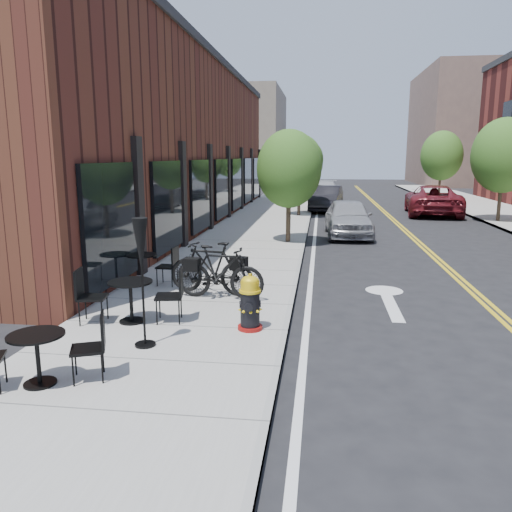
{
  "coord_description": "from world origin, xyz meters",
  "views": [
    {
      "loc": [
        0.51,
        -8.08,
        3.04
      ],
      "look_at": [
        -0.8,
        1.96,
        1.0
      ],
      "focal_mm": 35.0,
      "sensor_mm": 36.0,
      "label": 1
    }
  ],
  "objects_px": {
    "bistro_set_a": "(37,352)",
    "patio_umbrella": "(141,255)",
    "parked_car_b": "(326,199)",
    "fire_hydrant": "(250,303)",
    "bistro_set_c": "(142,264)",
    "bicycle_right": "(220,272)",
    "parked_car_far": "(433,200)",
    "parked_car_c": "(326,190)",
    "bistro_set_b": "(131,295)",
    "bicycle_left": "(211,268)",
    "parked_car_a": "(348,218)"
  },
  "relations": [
    {
      "from": "bistro_set_a",
      "to": "patio_umbrella",
      "type": "height_order",
      "value": "patio_umbrella"
    },
    {
      "from": "parked_car_b",
      "to": "fire_hydrant",
      "type": "bearing_deg",
      "value": -86.89
    },
    {
      "from": "bistro_set_c",
      "to": "bicycle_right",
      "type": "bearing_deg",
      "value": -22.39
    },
    {
      "from": "parked_car_b",
      "to": "parked_car_far",
      "type": "bearing_deg",
      "value": -4.01
    },
    {
      "from": "parked_car_c",
      "to": "bistro_set_c",
      "type": "bearing_deg",
      "value": -97.91
    },
    {
      "from": "fire_hydrant",
      "to": "bistro_set_b",
      "type": "relative_size",
      "value": 0.53
    },
    {
      "from": "bicycle_left",
      "to": "bistro_set_c",
      "type": "height_order",
      "value": "bicycle_left"
    },
    {
      "from": "parked_car_b",
      "to": "bistro_set_a",
      "type": "bearing_deg",
      "value": -92.48
    },
    {
      "from": "bistro_set_c",
      "to": "parked_car_b",
      "type": "distance_m",
      "value": 17.95
    },
    {
      "from": "bistro_set_b",
      "to": "fire_hydrant",
      "type": "bearing_deg",
      "value": -13.3
    },
    {
      "from": "bicycle_right",
      "to": "parked_car_c",
      "type": "xyz_separation_m",
      "value": [
        2.32,
        26.65,
        -0.03
      ]
    },
    {
      "from": "fire_hydrant",
      "to": "bicycle_right",
      "type": "height_order",
      "value": "bicycle_right"
    },
    {
      "from": "patio_umbrella",
      "to": "parked_car_far",
      "type": "xyz_separation_m",
      "value": [
        8.47,
        20.05,
        -0.78
      ]
    },
    {
      "from": "bicycle_right",
      "to": "parked_car_far",
      "type": "height_order",
      "value": "parked_car_far"
    },
    {
      "from": "bistro_set_c",
      "to": "bistro_set_a",
      "type": "bearing_deg",
      "value": -80.83
    },
    {
      "from": "bistro_set_c",
      "to": "parked_car_a",
      "type": "bearing_deg",
      "value": 62.52
    },
    {
      "from": "fire_hydrant",
      "to": "bistro_set_b",
      "type": "bearing_deg",
      "value": 165.34
    },
    {
      "from": "fire_hydrant",
      "to": "bicycle_left",
      "type": "height_order",
      "value": "bicycle_left"
    },
    {
      "from": "fire_hydrant",
      "to": "parked_car_a",
      "type": "relative_size",
      "value": 0.23
    },
    {
      "from": "bicycle_right",
      "to": "parked_car_far",
      "type": "bearing_deg",
      "value": -18.29
    },
    {
      "from": "bistro_set_b",
      "to": "parked_car_c",
      "type": "xyz_separation_m",
      "value": [
        3.6,
        28.32,
        0.04
      ]
    },
    {
      "from": "bicycle_left",
      "to": "parked_car_c",
      "type": "height_order",
      "value": "parked_car_c"
    },
    {
      "from": "patio_umbrella",
      "to": "parked_car_c",
      "type": "bearing_deg",
      "value": 84.23
    },
    {
      "from": "parked_car_b",
      "to": "parked_car_c",
      "type": "height_order",
      "value": "parked_car_b"
    },
    {
      "from": "bicycle_right",
      "to": "parked_car_a",
      "type": "xyz_separation_m",
      "value": [
        3.07,
        9.52,
        0.03
      ]
    },
    {
      "from": "bistro_set_b",
      "to": "parked_car_c",
      "type": "height_order",
      "value": "parked_car_c"
    },
    {
      "from": "bicycle_right",
      "to": "bistro_set_b",
      "type": "bearing_deg",
      "value": 148.7
    },
    {
      "from": "bicycle_right",
      "to": "bistro_set_c",
      "type": "relative_size",
      "value": 1.11
    },
    {
      "from": "bistro_set_a",
      "to": "parked_car_c",
      "type": "distance_m",
      "value": 31.11
    },
    {
      "from": "fire_hydrant",
      "to": "bicycle_right",
      "type": "distance_m",
      "value": 1.99
    },
    {
      "from": "bicycle_right",
      "to": "bistro_set_a",
      "type": "height_order",
      "value": "bicycle_right"
    },
    {
      "from": "bicycle_left",
      "to": "parked_car_c",
      "type": "bearing_deg",
      "value": -175.78
    },
    {
      "from": "patio_umbrella",
      "to": "parked_car_b",
      "type": "relative_size",
      "value": 0.47
    },
    {
      "from": "bicycle_right",
      "to": "parked_car_b",
      "type": "height_order",
      "value": "parked_car_b"
    },
    {
      "from": "bistro_set_c",
      "to": "parked_car_b",
      "type": "height_order",
      "value": "parked_car_b"
    },
    {
      "from": "bicycle_left",
      "to": "bicycle_right",
      "type": "bearing_deg",
      "value": 47.36
    },
    {
      "from": "bistro_set_b",
      "to": "bistro_set_a",
      "type": "bearing_deg",
      "value": -106.25
    },
    {
      "from": "bicycle_right",
      "to": "patio_umbrella",
      "type": "relative_size",
      "value": 0.93
    },
    {
      "from": "bicycle_right",
      "to": "bistro_set_c",
      "type": "distance_m",
      "value": 2.28
    },
    {
      "from": "bistro_set_c",
      "to": "parked_car_a",
      "type": "xyz_separation_m",
      "value": [
        5.13,
        8.53,
        0.14
      ]
    },
    {
      "from": "bistro_set_b",
      "to": "bistro_set_c",
      "type": "xyz_separation_m",
      "value": [
        -0.78,
        2.67,
        -0.04
      ]
    },
    {
      "from": "fire_hydrant",
      "to": "patio_umbrella",
      "type": "height_order",
      "value": "patio_umbrella"
    },
    {
      "from": "patio_umbrella",
      "to": "parked_car_b",
      "type": "distance_m",
      "value": 21.37
    },
    {
      "from": "bistro_set_a",
      "to": "parked_car_far",
      "type": "bearing_deg",
      "value": 44.22
    },
    {
      "from": "parked_car_b",
      "to": "bistro_set_c",
      "type": "bearing_deg",
      "value": -96.91
    },
    {
      "from": "parked_car_a",
      "to": "parked_car_far",
      "type": "distance_m",
      "value": 9.12
    },
    {
      "from": "bicycle_right",
      "to": "patio_umbrella",
      "type": "distance_m",
      "value": 2.95
    },
    {
      "from": "fire_hydrant",
      "to": "patio_umbrella",
      "type": "relative_size",
      "value": 0.49
    },
    {
      "from": "parked_car_c",
      "to": "parked_car_far",
      "type": "bearing_deg",
      "value": -57.74
    },
    {
      "from": "parked_car_b",
      "to": "bicycle_left",
      "type": "bearing_deg",
      "value": -90.96
    }
  ]
}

